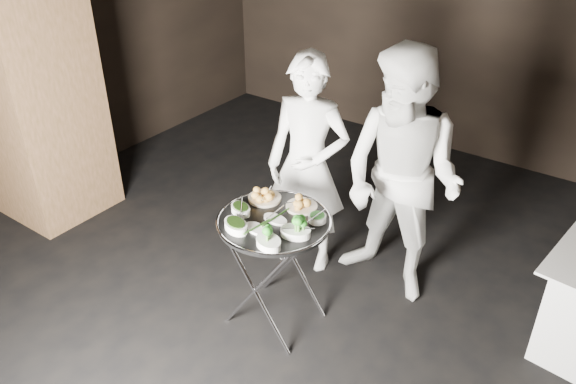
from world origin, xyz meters
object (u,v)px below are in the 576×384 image
Objects in this scene: tray_stand at (275,267)px; waiter_right at (401,180)px; waiter_left at (308,166)px; serving_tray at (274,221)px.

tray_stand is 1.02m from waiter_right.
waiter_left is (-0.21, 0.68, 0.38)m from tray_stand.
waiter_right is at bearing 58.48° from serving_tray.
serving_tray is 0.71m from waiter_left.
waiter_left reaches higher than tray_stand.
waiter_right reaches higher than tray_stand.
serving_tray is (0.00, 0.00, 0.36)m from tray_stand.
waiter_left reaches higher than serving_tray.
tray_stand is 0.81m from waiter_left.
tray_stand is 0.48× the size of waiter_left.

